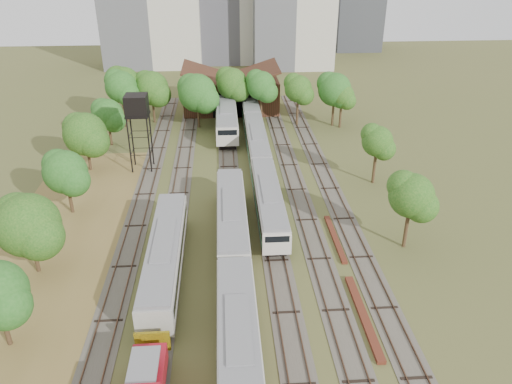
{
  "coord_description": "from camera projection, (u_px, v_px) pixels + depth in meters",
  "views": [
    {
      "loc": [
        -2.6,
        -27.76,
        26.63
      ],
      "look_at": [
        0.73,
        19.82,
        2.5
      ],
      "focal_mm": 35.0,
      "sensor_mm": 36.0,
      "label": 1
    }
  ],
  "objects": [
    {
      "name": "old_grey_coach",
      "position": [
        165.0,
        255.0,
        43.73
      ],
      "size": [
        2.86,
        18.0,
        3.53
      ],
      "color": "black",
      "rests_on": "ground"
    },
    {
      "name": "railcar_red_set",
      "position": [
        235.0,
        271.0,
        41.63
      ],
      "size": [
        2.92,
        34.58,
        3.61
      ],
      "color": "black",
      "rests_on": "ground"
    },
    {
      "name": "rail_pile_far",
      "position": [
        335.0,
        238.0,
        49.58
      ],
      "size": [
        0.54,
        8.61,
        0.28
      ],
      "primitive_type": "cube",
      "color": "#612B1B",
      "rests_on": "ground"
    },
    {
      "name": "railcar_rear",
      "position": [
        227.0,
        120.0,
        76.3
      ],
      "size": [
        3.19,
        16.08,
        3.95
      ],
      "color": "black",
      "rests_on": "ground"
    },
    {
      "name": "tree_band_right",
      "position": [
        375.0,
        142.0,
        58.62
      ],
      "size": [
        5.33,
        38.56,
        7.67
      ],
      "color": "#382616",
      "rests_on": "ground"
    },
    {
      "name": "tree_band_left",
      "position": [
        74.0,
        158.0,
        55.19
      ],
      "size": [
        7.26,
        65.28,
        8.92
      ],
      "color": "#382616",
      "rests_on": "ground"
    },
    {
      "name": "water_tower",
      "position": [
        137.0,
        107.0,
        61.36
      ],
      "size": [
        2.83,
        2.83,
        9.81
      ],
      "color": "black",
      "rests_on": "ground"
    },
    {
      "name": "railcar_green_set",
      "position": [
        257.0,
        142.0,
        68.57
      ],
      "size": [
        2.7,
        52.07,
        3.33
      ],
      "color": "black",
      "rests_on": "ground"
    },
    {
      "name": "maintenance_shed",
      "position": [
        231.0,
        92.0,
        87.13
      ],
      "size": [
        16.45,
        11.55,
        7.58
      ],
      "color": "#342213",
      "rests_on": "ground"
    },
    {
      "name": "ground",
      "position": [
        265.0,
        343.0,
        36.9
      ],
      "size": [
        240.0,
        240.0,
        0.0
      ],
      "primitive_type": "plane",
      "color": "#475123",
      "rests_on": "ground"
    },
    {
      "name": "tree_band_far",
      "position": [
        220.0,
        89.0,
        78.05
      ],
      "size": [
        38.06,
        9.04,
        8.9
      ],
      "color": "#382616",
      "rests_on": "ground"
    },
    {
      "name": "tracks",
      "position": [
        241.0,
        191.0,
        59.09
      ],
      "size": [
        24.6,
        80.0,
        0.19
      ],
      "color": "#4C473D",
      "rests_on": "ground"
    },
    {
      "name": "rail_pile_near",
      "position": [
        363.0,
        316.0,
        39.3
      ],
      "size": [
        0.66,
        9.9,
        0.33
      ],
      "primitive_type": "cube",
      "color": "#612B1B",
      "rests_on": "ground"
    },
    {
      "name": "dry_grass_patch",
      "position": [
        49.0,
        286.0,
        42.89
      ],
      "size": [
        14.0,
        60.0,
        0.04
      ],
      "primitive_type": "cube",
      "color": "brown",
      "rests_on": "ground"
    }
  ]
}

